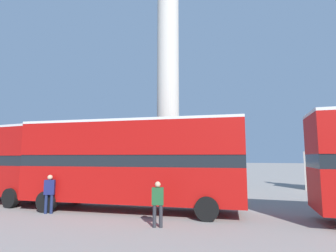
{
  "coord_description": "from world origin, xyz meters",
  "views": [
    {
      "loc": [
        6.13,
        -18.45,
        2.64
      ],
      "look_at": [
        0.0,
        0.0,
        4.92
      ],
      "focal_mm": 28.0,
      "sensor_mm": 36.0,
      "label": 1
    }
  ],
  "objects_px": {
    "pedestrian_near_lamp": "(158,202)",
    "bus_a": "(132,161)",
    "monument_column": "(168,111)",
    "equestrian_statue": "(328,166)",
    "street_lamp": "(87,152)",
    "pedestrian_by_plinth": "(49,191)"
  },
  "relations": [
    {
      "from": "street_lamp",
      "to": "pedestrian_near_lamp",
      "type": "distance_m",
      "value": 8.23
    },
    {
      "from": "street_lamp",
      "to": "equestrian_statue",
      "type": "bearing_deg",
      "value": 32.63
    },
    {
      "from": "pedestrian_near_lamp",
      "to": "bus_a",
      "type": "bearing_deg",
      "value": 117.25
    },
    {
      "from": "monument_column",
      "to": "pedestrian_by_plinth",
      "type": "height_order",
      "value": "monument_column"
    },
    {
      "from": "bus_a",
      "to": "equestrian_statue",
      "type": "xyz_separation_m",
      "value": [
        11.35,
        12.14,
        -0.53
      ]
    },
    {
      "from": "bus_a",
      "to": "street_lamp",
      "type": "height_order",
      "value": "street_lamp"
    },
    {
      "from": "equestrian_statue",
      "to": "street_lamp",
      "type": "distance_m",
      "value": 18.48
    },
    {
      "from": "pedestrian_near_lamp",
      "to": "pedestrian_by_plinth",
      "type": "bearing_deg",
      "value": 157.39
    },
    {
      "from": "monument_column",
      "to": "street_lamp",
      "type": "height_order",
      "value": "monument_column"
    },
    {
      "from": "bus_a",
      "to": "street_lamp",
      "type": "distance_m",
      "value": 4.76
    },
    {
      "from": "equestrian_statue",
      "to": "pedestrian_near_lamp",
      "type": "relative_size",
      "value": 3.7
    },
    {
      "from": "monument_column",
      "to": "bus_a",
      "type": "relative_size",
      "value": 1.68
    },
    {
      "from": "equestrian_statue",
      "to": "pedestrian_by_plinth",
      "type": "xyz_separation_m",
      "value": [
        -14.72,
        -13.94,
        -0.89
      ]
    },
    {
      "from": "bus_a",
      "to": "equestrian_statue",
      "type": "relative_size",
      "value": 1.76
    },
    {
      "from": "monument_column",
      "to": "equestrian_statue",
      "type": "xyz_separation_m",
      "value": [
        11.59,
        5.66,
        -4.12
      ]
    },
    {
      "from": "pedestrian_near_lamp",
      "to": "pedestrian_by_plinth",
      "type": "distance_m",
      "value": 5.72
    },
    {
      "from": "pedestrian_near_lamp",
      "to": "pedestrian_by_plinth",
      "type": "relative_size",
      "value": 0.95
    },
    {
      "from": "equestrian_statue",
      "to": "street_lamp",
      "type": "relative_size",
      "value": 1.26
    },
    {
      "from": "street_lamp",
      "to": "pedestrian_by_plinth",
      "type": "height_order",
      "value": "street_lamp"
    },
    {
      "from": "monument_column",
      "to": "street_lamp",
      "type": "xyz_separation_m",
      "value": [
        -3.95,
        -4.29,
        -3.06
      ]
    },
    {
      "from": "equestrian_statue",
      "to": "pedestrian_by_plinth",
      "type": "bearing_deg",
      "value": -118.38
    },
    {
      "from": "pedestrian_by_plinth",
      "to": "monument_column",
      "type": "bearing_deg",
      "value": 46.63
    }
  ]
}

